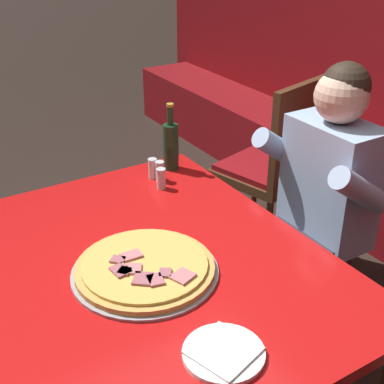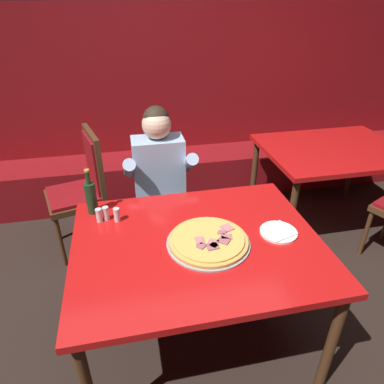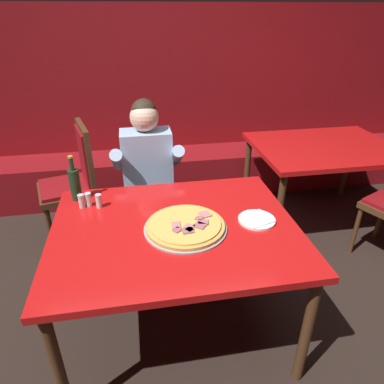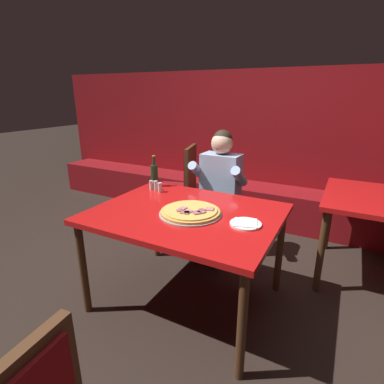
% 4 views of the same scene
% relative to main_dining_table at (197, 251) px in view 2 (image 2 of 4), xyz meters
% --- Properties ---
extents(ground_plane, '(24.00, 24.00, 0.00)m').
position_rel_main_dining_table_xyz_m(ground_plane, '(0.00, 0.00, -0.70)').
color(ground_plane, black).
extents(booth_wall_panel, '(6.80, 0.16, 1.90)m').
position_rel_main_dining_table_xyz_m(booth_wall_panel, '(0.00, 2.18, 0.25)').
color(booth_wall_panel, maroon).
rests_on(booth_wall_panel, ground_plane).
extents(booth_bench, '(6.46, 0.48, 0.46)m').
position_rel_main_dining_table_xyz_m(booth_bench, '(0.00, 1.86, -0.47)').
color(booth_bench, maroon).
rests_on(booth_bench, ground_plane).
extents(main_dining_table, '(1.35, 1.07, 0.78)m').
position_rel_main_dining_table_xyz_m(main_dining_table, '(0.00, 0.00, 0.00)').
color(main_dining_table, '#4C2D19').
rests_on(main_dining_table, ground_plane).
extents(pizza, '(0.45, 0.45, 0.05)m').
position_rel_main_dining_table_xyz_m(pizza, '(0.05, -0.03, 0.09)').
color(pizza, '#9E9EA3').
rests_on(pizza, main_dining_table).
extents(plate_white_paper, '(0.21, 0.21, 0.02)m').
position_rel_main_dining_table_xyz_m(plate_white_paper, '(0.46, -0.03, 0.08)').
color(plate_white_paper, white).
rests_on(plate_white_paper, main_dining_table).
extents(beer_bottle, '(0.07, 0.07, 0.29)m').
position_rel_main_dining_table_xyz_m(beer_bottle, '(-0.57, 0.41, 0.18)').
color(beer_bottle, '#19381E').
rests_on(beer_bottle, main_dining_table).
extents(shaker_parmesan, '(0.04, 0.04, 0.09)m').
position_rel_main_dining_table_xyz_m(shaker_parmesan, '(-0.49, 0.31, 0.11)').
color(shaker_parmesan, silver).
rests_on(shaker_parmesan, main_dining_table).
extents(shaker_red_pepper_flakes, '(0.04, 0.04, 0.09)m').
position_rel_main_dining_table_xyz_m(shaker_red_pepper_flakes, '(-0.42, 0.29, 0.11)').
color(shaker_red_pepper_flakes, silver).
rests_on(shaker_red_pepper_flakes, main_dining_table).
extents(shaker_black_pepper, '(0.04, 0.04, 0.09)m').
position_rel_main_dining_table_xyz_m(shaker_black_pepper, '(-0.53, 0.30, 0.11)').
color(shaker_black_pepper, silver).
rests_on(shaker_black_pepper, main_dining_table).
extents(diner_seated_blue_shirt, '(0.53, 0.53, 1.27)m').
position_rel_main_dining_table_xyz_m(diner_seated_blue_shirt, '(-0.10, 0.81, 0.00)').
color(diner_seated_blue_shirt, black).
rests_on(diner_seated_blue_shirt, ground_plane).
extents(dining_chair_near_right, '(0.54, 0.54, 1.04)m').
position_rel_main_dining_table_xyz_m(dining_chair_near_right, '(-0.70, 1.13, -0.10)').
color(dining_chair_near_right, '#4C2D19').
rests_on(dining_chair_near_right, ground_plane).
extents(background_dining_table, '(1.23, 0.94, 0.78)m').
position_rel_main_dining_table_xyz_m(background_dining_table, '(1.47, 1.03, -0.01)').
color(background_dining_table, '#4C2D19').
rests_on(background_dining_table, ground_plane).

